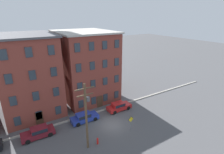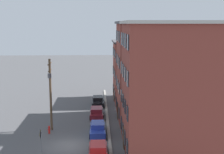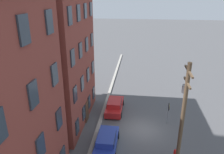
% 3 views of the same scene
% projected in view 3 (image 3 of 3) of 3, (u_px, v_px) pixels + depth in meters
% --- Properties ---
extents(ground_plane, '(200.00, 200.00, 0.00)m').
position_uv_depth(ground_plane, '(142.00, 130.00, 22.15)').
color(ground_plane, '#4C4C4F').
extents(kerb_strip, '(56.00, 0.36, 0.16)m').
position_uv_depth(kerb_strip, '(99.00, 126.00, 22.65)').
color(kerb_strip, '#9E998E').
rests_on(kerb_strip, ground_plane).
extents(apartment_far, '(10.20, 12.13, 13.31)m').
position_uv_depth(apartment_far, '(28.00, 60.00, 22.05)').
color(apartment_far, brown).
rests_on(apartment_far, ground_plane).
extents(car_blue, '(4.40, 1.92, 1.43)m').
position_uv_depth(car_blue, '(106.00, 141.00, 19.21)').
color(car_blue, '#233899').
rests_on(car_blue, ground_plane).
extents(car_red, '(4.40, 1.92, 1.43)m').
position_uv_depth(car_red, '(115.00, 105.00, 25.39)').
color(car_red, '#B21E1E').
rests_on(car_red, ground_plane).
extents(caution_sign, '(0.95, 0.08, 2.39)m').
position_uv_depth(caution_sign, '(168.00, 110.00, 22.73)').
color(caution_sign, slate).
rests_on(caution_sign, ground_plane).
extents(utility_pole, '(2.40, 0.44, 8.87)m').
position_uv_depth(utility_pole, '(183.00, 115.00, 15.25)').
color(utility_pole, brown).
rests_on(utility_pole, ground_plane).
extents(fire_hydrant, '(0.24, 0.34, 0.96)m').
position_uv_depth(fire_hydrant, '(175.00, 154.00, 18.08)').
color(fire_hydrant, red).
rests_on(fire_hydrant, ground_plane).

